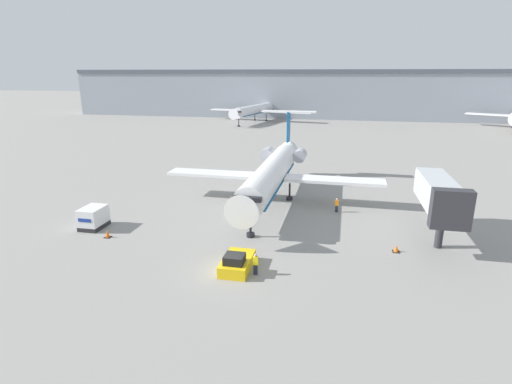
{
  "coord_description": "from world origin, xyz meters",
  "views": [
    {
      "loc": [
        7.96,
        -27.64,
        15.31
      ],
      "look_at": [
        0.0,
        10.36,
        3.73
      ],
      "focal_mm": 28.0,
      "sensor_mm": 36.0,
      "label": 1
    }
  ],
  "objects_px": {
    "pushback_tug": "(237,262)",
    "traffic_cone_left": "(107,234)",
    "worker_by_wing": "(337,205)",
    "airplane_main": "(272,172)",
    "traffic_cone_right": "(396,249)",
    "airplane_parked_far_left": "(259,109)",
    "worker_near_tug": "(256,264)",
    "jet_bridge": "(439,195)",
    "luggage_cart": "(93,218)"
  },
  "relations": [
    {
      "from": "traffic_cone_right",
      "to": "jet_bridge",
      "type": "relative_size",
      "value": 0.06
    },
    {
      "from": "worker_near_tug",
      "to": "traffic_cone_right",
      "type": "xyz_separation_m",
      "value": [
        11.44,
        6.67,
        -0.64
      ]
    },
    {
      "from": "worker_by_wing",
      "to": "traffic_cone_left",
      "type": "height_order",
      "value": "worker_by_wing"
    },
    {
      "from": "pushback_tug",
      "to": "airplane_parked_far_left",
      "type": "xyz_separation_m",
      "value": [
        -18.95,
        103.35,
        3.35
      ]
    },
    {
      "from": "traffic_cone_left",
      "to": "traffic_cone_right",
      "type": "distance_m",
      "value": 27.15
    },
    {
      "from": "worker_by_wing",
      "to": "traffic_cone_right",
      "type": "bearing_deg",
      "value": -61.05
    },
    {
      "from": "luggage_cart",
      "to": "airplane_parked_far_left",
      "type": "height_order",
      "value": "airplane_parked_far_left"
    },
    {
      "from": "traffic_cone_left",
      "to": "worker_near_tug",
      "type": "bearing_deg",
      "value": -15.61
    },
    {
      "from": "jet_bridge",
      "to": "airplane_main",
      "type": "bearing_deg",
      "value": 153.25
    },
    {
      "from": "worker_by_wing",
      "to": "airplane_main",
      "type": "bearing_deg",
      "value": 162.01
    },
    {
      "from": "traffic_cone_left",
      "to": "traffic_cone_right",
      "type": "xyz_separation_m",
      "value": [
        27.06,
        2.3,
        -0.05
      ]
    },
    {
      "from": "traffic_cone_left",
      "to": "airplane_parked_far_left",
      "type": "height_order",
      "value": "airplane_parked_far_left"
    },
    {
      "from": "pushback_tug",
      "to": "luggage_cart",
      "type": "distance_m",
      "value": 17.68
    },
    {
      "from": "airplane_main",
      "to": "pushback_tug",
      "type": "height_order",
      "value": "airplane_main"
    },
    {
      "from": "jet_bridge",
      "to": "luggage_cart",
      "type": "bearing_deg",
      "value": -173.29
    },
    {
      "from": "airplane_parked_far_left",
      "to": "jet_bridge",
      "type": "relative_size",
      "value": 3.64
    },
    {
      "from": "worker_near_tug",
      "to": "traffic_cone_left",
      "type": "distance_m",
      "value": 16.23
    },
    {
      "from": "worker_by_wing",
      "to": "worker_near_tug",
      "type": "bearing_deg",
      "value": -110.2
    },
    {
      "from": "luggage_cart",
      "to": "jet_bridge",
      "type": "relative_size",
      "value": 0.28
    },
    {
      "from": "jet_bridge",
      "to": "worker_near_tug",
      "type": "bearing_deg",
      "value": -145.96
    },
    {
      "from": "traffic_cone_left",
      "to": "jet_bridge",
      "type": "relative_size",
      "value": 0.07
    },
    {
      "from": "worker_near_tug",
      "to": "jet_bridge",
      "type": "xyz_separation_m",
      "value": [
        15.29,
        10.33,
        3.5
      ]
    },
    {
      "from": "traffic_cone_right",
      "to": "worker_near_tug",
      "type": "bearing_deg",
      "value": -149.76
    },
    {
      "from": "airplane_main",
      "to": "jet_bridge",
      "type": "xyz_separation_m",
      "value": [
        17.18,
        -8.66,
        0.71
      ]
    },
    {
      "from": "airplane_parked_far_left",
      "to": "worker_near_tug",
      "type": "bearing_deg",
      "value": -78.79
    },
    {
      "from": "worker_by_wing",
      "to": "airplane_parked_far_left",
      "type": "height_order",
      "value": "airplane_parked_far_left"
    },
    {
      "from": "traffic_cone_right",
      "to": "airplane_parked_far_left",
      "type": "distance_m",
      "value": 102.5
    },
    {
      "from": "luggage_cart",
      "to": "traffic_cone_right",
      "type": "xyz_separation_m",
      "value": [
        29.8,
        0.29,
        -0.79
      ]
    },
    {
      "from": "pushback_tug",
      "to": "traffic_cone_left",
      "type": "height_order",
      "value": "pushback_tug"
    },
    {
      "from": "worker_near_tug",
      "to": "jet_bridge",
      "type": "bearing_deg",
      "value": 34.04
    },
    {
      "from": "luggage_cart",
      "to": "jet_bridge",
      "type": "xyz_separation_m",
      "value": [
        33.65,
        3.96,
        3.34
      ]
    },
    {
      "from": "traffic_cone_right",
      "to": "jet_bridge",
      "type": "height_order",
      "value": "jet_bridge"
    },
    {
      "from": "pushback_tug",
      "to": "traffic_cone_left",
      "type": "bearing_deg",
      "value": 164.93
    },
    {
      "from": "worker_near_tug",
      "to": "airplane_parked_far_left",
      "type": "distance_m",
      "value": 106.02
    },
    {
      "from": "jet_bridge",
      "to": "pushback_tug",
      "type": "bearing_deg",
      "value": -150.15
    },
    {
      "from": "luggage_cart",
      "to": "worker_near_tug",
      "type": "bearing_deg",
      "value": -19.15
    },
    {
      "from": "pushback_tug",
      "to": "worker_near_tug",
      "type": "xyz_separation_m",
      "value": [
        1.66,
        -0.6,
        0.36
      ]
    },
    {
      "from": "pushback_tug",
      "to": "traffic_cone_right",
      "type": "relative_size",
      "value": 6.39
    },
    {
      "from": "worker_near_tug",
      "to": "traffic_cone_left",
      "type": "bearing_deg",
      "value": 164.39
    },
    {
      "from": "traffic_cone_right",
      "to": "jet_bridge",
      "type": "xyz_separation_m",
      "value": [
        3.86,
        3.67,
        4.14
      ]
    },
    {
      "from": "worker_by_wing",
      "to": "traffic_cone_right",
      "type": "xyz_separation_m",
      "value": [
        5.39,
        -9.75,
        -0.56
      ]
    },
    {
      "from": "traffic_cone_left",
      "to": "traffic_cone_right",
      "type": "bearing_deg",
      "value": 4.87
    },
    {
      "from": "luggage_cart",
      "to": "worker_near_tug",
      "type": "xyz_separation_m",
      "value": [
        18.36,
        -6.37,
        -0.15
      ]
    },
    {
      "from": "airplane_main",
      "to": "airplane_parked_far_left",
      "type": "xyz_separation_m",
      "value": [
        -18.72,
        84.97,
        0.21
      ]
    },
    {
      "from": "worker_near_tug",
      "to": "traffic_cone_right",
      "type": "distance_m",
      "value": 13.25
    },
    {
      "from": "airplane_parked_far_left",
      "to": "airplane_main",
      "type": "bearing_deg",
      "value": -77.58
    },
    {
      "from": "airplane_main",
      "to": "traffic_cone_left",
      "type": "xyz_separation_m",
      "value": [
        -13.73,
        -14.63,
        -3.38
      ]
    },
    {
      "from": "worker_near_tug",
      "to": "traffic_cone_right",
      "type": "relative_size",
      "value": 2.79
    },
    {
      "from": "airplane_main",
      "to": "worker_by_wing",
      "type": "distance_m",
      "value": 8.82
    },
    {
      "from": "airplane_parked_far_left",
      "to": "traffic_cone_right",
      "type": "bearing_deg",
      "value": -71.77
    }
  ]
}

